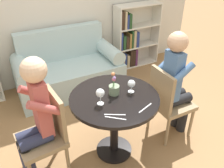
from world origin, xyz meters
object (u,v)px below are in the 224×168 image
wine_glass_right (131,84)px  flower_vase (114,88)px  chair_right (168,101)px  chair_left (47,132)px  bookshelf_right (131,39)px  wine_glass_left (100,93)px  person_right (176,84)px  couch (69,71)px  person_left (35,119)px

wine_glass_right → flower_vase: (-0.17, 0.05, -0.02)m
chair_right → chair_left: bearing=84.8°
bookshelf_right → flower_vase: bookshelf_right is taller
chair_right → wine_glass_left: 0.92m
chair_left → wine_glass_right: chair_left is taller
person_right → wine_glass_left: (-0.93, -0.01, 0.16)m
bookshelf_right → wine_glass_left: bearing=-129.0°
couch → wine_glass_left: 1.65m
bookshelf_right → chair_right: bearing=-108.9°
person_right → flower_vase: (-0.74, 0.08, 0.12)m
chair_right → wine_glass_right: size_ratio=6.67×
bookshelf_right → wine_glass_left: size_ratio=6.93×
couch → chair_right: 1.69m
chair_right → flower_vase: 0.73m
person_left → flower_vase: (0.78, -0.04, 0.11)m
wine_glass_left → person_left: bearing=168.0°
chair_left → wine_glass_right: size_ratio=6.67×
chair_left → person_right: person_right is taller
bookshelf_right → person_left: size_ratio=0.88×
couch → bookshelf_right: (1.30, 0.26, 0.21)m
chair_left → chair_right: bearing=79.5°
flower_vase → bookshelf_right: bearing=53.5°
chair_left → person_left: 0.22m
person_right → chair_right: bearing=89.8°
wine_glass_right → person_right: bearing=-3.3°
person_right → wine_glass_left: bearing=90.7°
chair_right → flower_vase: size_ratio=3.61×
couch → chair_left: (-0.68, -1.41, 0.18)m
couch → flower_vase: flower_vase is taller
couch → person_right: size_ratio=1.20×
person_left → wine_glass_right: size_ratio=9.54×
bookshelf_right → flower_vase: size_ratio=4.52×
chair_left → couch: bearing=149.4°
chair_right → flower_vase: bearing=83.2°
couch → chair_right: bearing=-66.3°
chair_right → couch: bearing=24.0°
chair_right → wine_glass_right: 0.60m
flower_vase → wine_glass_right: bearing=-16.4°
flower_vase → chair_left: bearing=176.0°
person_left → wine_glass_right: 0.97m
bookshelf_right → wine_glass_right: bookshelf_right is taller
couch → chair_left: couch is taller
flower_vase → person_right: bearing=-6.4°
couch → chair_right: (0.68, -1.54, 0.18)m
person_right → wine_glass_right: size_ratio=9.70×
chair_right → person_right: 0.22m
person_left → wine_glass_left: bearing=73.0°
bookshelf_right → person_right: 1.89m
bookshelf_right → chair_right: (-0.62, -1.81, -0.02)m
wine_glass_left → chair_left: bearing=164.8°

